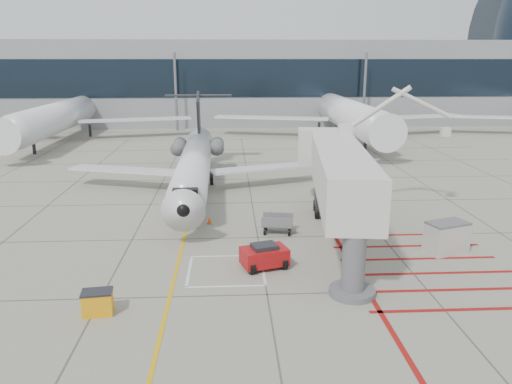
{
  "coord_description": "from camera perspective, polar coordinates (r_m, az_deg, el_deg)",
  "views": [
    {
      "loc": [
        -1.74,
        -26.1,
        11.15
      ],
      "look_at": [
        0.0,
        6.0,
        2.5
      ],
      "focal_mm": 35.0,
      "sensor_mm": 36.0,
      "label": 1
    }
  ],
  "objects": [
    {
      "name": "cone_side",
      "position": [
        36.06,
        1.73,
        -2.5
      ],
      "size": [
        0.39,
        0.39,
        0.55
      ],
      "primitive_type": "cone",
      "color": "#DA3F0B",
      "rests_on": "ground_plane"
    },
    {
      "name": "terminal_building",
      "position": [
        96.9,
        3.95,
        12.57
      ],
      "size": [
        180.0,
        28.0,
        14.0
      ],
      "primitive_type": "cube",
      "color": "gray",
      "rests_on": "ground_plane"
    },
    {
      "name": "baggage_cart",
      "position": [
        32.83,
        2.47,
        -3.63
      ],
      "size": [
        2.2,
        1.6,
        1.27
      ],
      "primitive_type": null,
      "rotation": [
        0.0,
        0.0,
        -0.17
      ],
      "color": "slate",
      "rests_on": "ground_plane"
    },
    {
      "name": "ground_power_unit",
      "position": [
        31.54,
        20.95,
        -4.87
      ],
      "size": [
        2.69,
        2.08,
        1.87
      ],
      "primitive_type": null,
      "rotation": [
        0.0,
        0.0,
        0.34
      ],
      "color": "beige",
      "rests_on": "ground_plane"
    },
    {
      "name": "terminal_glass_band",
      "position": [
        82.95,
        5.17,
        12.82
      ],
      "size": [
        180.0,
        0.1,
        6.0
      ],
      "primitive_type": "cube",
      "color": "black",
      "rests_on": "ground_plane"
    },
    {
      "name": "cone_nose",
      "position": [
        34.87,
        -5.37,
        -3.24
      ],
      "size": [
        0.35,
        0.35,
        0.48
      ],
      "primitive_type": "cone",
      "color": "#DC420B",
      "rests_on": "ground_plane"
    },
    {
      "name": "regional_jet",
      "position": [
        39.96,
        -7.34,
        4.35
      ],
      "size": [
        23.49,
        29.41,
        7.62
      ],
      "primitive_type": null,
      "rotation": [
        0.0,
        0.0,
        0.02
      ],
      "color": "silver",
      "rests_on": "ground_plane"
    },
    {
      "name": "bg_aircraft_b",
      "position": [
        75.96,
        -21.33,
        10.11
      ],
      "size": [
        35.56,
        39.51,
        11.85
      ],
      "primitive_type": null,
      "color": "silver",
      "rests_on": "ground_plane"
    },
    {
      "name": "ground_plane",
      "position": [
        28.43,
        0.66,
        -8.03
      ],
      "size": [
        260.0,
        260.0,
        0.0
      ],
      "primitive_type": "plane",
      "color": "gray",
      "rests_on": "ground"
    },
    {
      "name": "jet_bridge",
      "position": [
        30.18,
        9.71,
        0.96
      ],
      "size": [
        11.43,
        20.48,
        7.82
      ],
      "primitive_type": null,
      "rotation": [
        0.0,
        0.0,
        -0.11
      ],
      "color": "silver",
      "rests_on": "ground_plane"
    },
    {
      "name": "pushback_tug",
      "position": [
        27.5,
        0.96,
        -7.24
      ],
      "size": [
        2.79,
        2.18,
        1.43
      ],
      "primitive_type": null,
      "rotation": [
        0.0,
        0.0,
        0.3
      ],
      "color": "#AA1013",
      "rests_on": "ground_plane"
    },
    {
      "name": "bg_aircraft_c",
      "position": [
        74.16,
        10.05,
        11.03
      ],
      "size": [
        37.42,
        41.58,
        12.47
      ],
      "primitive_type": null,
      "color": "silver",
      "rests_on": "ground_plane"
    },
    {
      "name": "spill_bin",
      "position": [
        23.94,
        -17.65,
        -11.94
      ],
      "size": [
        1.4,
        1.02,
        1.13
      ],
      "primitive_type": null,
      "rotation": [
        0.0,
        0.0,
        0.12
      ],
      "color": "orange",
      "rests_on": "ground_plane"
    }
  ]
}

